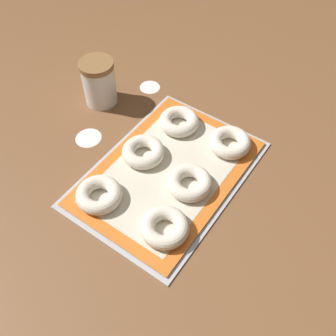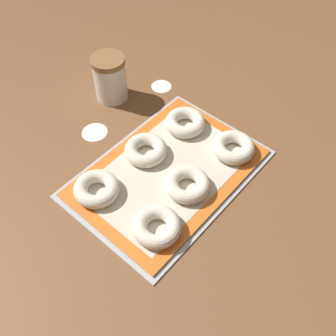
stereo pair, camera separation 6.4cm
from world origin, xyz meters
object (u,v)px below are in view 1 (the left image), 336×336
baking_tray (168,174)px  bagel_front_right (230,142)px  flour_canister (99,82)px  bagel_back_right (179,121)px  bagel_front_left (165,227)px  bagel_back_left (99,195)px  bagel_back_center (143,152)px  bagel_front_center (190,183)px

baking_tray → bagel_front_right: (0.17, -0.09, 0.02)m
baking_tray → flour_canister: size_ratio=3.55×
bagel_back_right → bagel_front_left: bearing=-151.5°
bagel_back_left → bagel_back_center: 0.17m
flour_canister → bagel_front_right: bearing=-83.4°
baking_tray → bagel_front_center: bearing=-96.0°
bagel_back_left → bagel_back_center: bearing=-1.8°
baking_tray → bagel_front_center: 0.07m
bagel_back_left → bagel_back_center: (0.17, -0.01, 0.00)m
baking_tray → bagel_back_center: (0.01, 0.08, 0.02)m
bagel_back_right → flour_canister: flour_canister is taller
bagel_back_right → flour_canister: bearing=97.9°
bagel_front_center → flour_canister: bearing=72.4°
bagel_back_right → bagel_front_right: bearing=-85.5°
bagel_back_left → bagel_front_center: bearing=-45.8°
bagel_back_right → bagel_front_center: bearing=-139.1°
bagel_front_left → bagel_back_left: bearing=95.6°
bagel_front_left → bagel_back_center: size_ratio=1.00×
bagel_front_left → flour_canister: flour_canister is taller
bagel_front_center → bagel_back_center: 0.15m
baking_tray → bagel_back_right: (0.15, 0.07, 0.02)m
bagel_back_left → bagel_back_center: size_ratio=1.00×
baking_tray → bagel_front_right: size_ratio=4.38×
bagel_front_center → flour_canister: 0.42m
bagel_back_left → flour_canister: 0.37m
bagel_front_center → baking_tray: bearing=84.0°
baking_tray → flour_canister: 0.36m
bagel_front_right → bagel_back_right: 0.16m
baking_tray → bagel_back_left: 0.19m
bagel_back_center → bagel_front_right: bearing=-46.7°
bagel_back_left → flour_canister: size_ratio=0.81×
bagel_front_center → bagel_back_center: (0.01, 0.15, 0.00)m
baking_tray → bagel_back_center: bagel_back_center is taller
bagel_front_center → bagel_front_right: 0.17m
bagel_front_center → flour_canister: (0.13, 0.40, 0.04)m
bagel_front_left → bagel_back_center: 0.23m
baking_tray → bagel_back_left: bearing=151.2°
bagel_front_left → bagel_front_center: size_ratio=1.00×
bagel_back_left → bagel_back_right: same height
bagel_front_left → bagel_back_center: (0.15, 0.18, 0.00)m
bagel_back_center → flour_canister: (0.11, 0.24, 0.04)m
bagel_back_center → bagel_front_left: bearing=-130.8°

